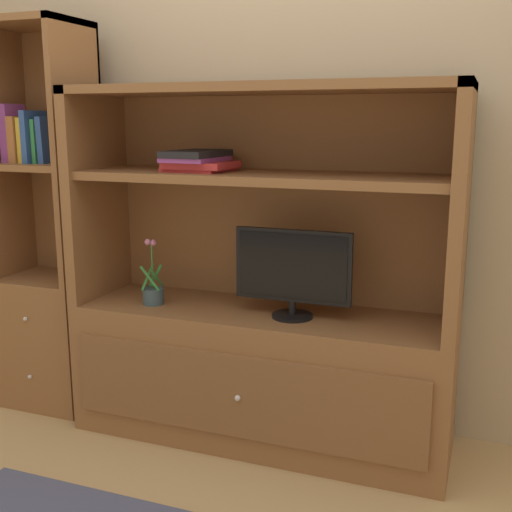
{
  "coord_description": "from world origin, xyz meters",
  "views": [
    {
      "loc": [
        0.9,
        -2.06,
        1.39
      ],
      "look_at": [
        0.0,
        0.35,
        0.83
      ],
      "focal_mm": 44.59,
      "sensor_mm": 36.0,
      "label": 1
    }
  ],
  "objects_px": {
    "potted_plant": "(153,292)",
    "upright_book_row": "(28,138)",
    "tv_monitor": "(293,270)",
    "media_console": "(261,333)",
    "bookshelf_tall": "(51,283)",
    "magazine_stack": "(199,161)"
  },
  "relations": [
    {
      "from": "potted_plant",
      "to": "upright_book_row",
      "type": "distance_m",
      "value": 0.95
    },
    {
      "from": "upright_book_row",
      "to": "potted_plant",
      "type": "bearing_deg",
      "value": -5.98
    },
    {
      "from": "tv_monitor",
      "to": "media_console",
      "type": "bearing_deg",
      "value": 162.54
    },
    {
      "from": "bookshelf_tall",
      "to": "upright_book_row",
      "type": "bearing_deg",
      "value": -170.83
    },
    {
      "from": "tv_monitor",
      "to": "upright_book_row",
      "type": "height_order",
      "value": "upright_book_row"
    },
    {
      "from": "upright_book_row",
      "to": "tv_monitor",
      "type": "bearing_deg",
      "value": -1.83
    },
    {
      "from": "potted_plant",
      "to": "media_console",
      "type": "bearing_deg",
      "value": 9.3
    },
    {
      "from": "magazine_stack",
      "to": "potted_plant",
      "type": "bearing_deg",
      "value": -162.4
    },
    {
      "from": "magazine_stack",
      "to": "upright_book_row",
      "type": "bearing_deg",
      "value": 179.58
    },
    {
      "from": "tv_monitor",
      "to": "potted_plant",
      "type": "distance_m",
      "value": 0.65
    },
    {
      "from": "media_console",
      "to": "bookshelf_tall",
      "type": "height_order",
      "value": "bookshelf_tall"
    },
    {
      "from": "tv_monitor",
      "to": "upright_book_row",
      "type": "xyz_separation_m",
      "value": [
        -1.32,
        0.04,
        0.52
      ]
    },
    {
      "from": "potted_plant",
      "to": "bookshelf_tall",
      "type": "distance_m",
      "value": 0.62
    },
    {
      "from": "magazine_stack",
      "to": "upright_book_row",
      "type": "xyz_separation_m",
      "value": [
        -0.88,
        0.01,
        0.09
      ]
    },
    {
      "from": "tv_monitor",
      "to": "magazine_stack",
      "type": "xyz_separation_m",
      "value": [
        -0.43,
        0.04,
        0.43
      ]
    },
    {
      "from": "media_console",
      "to": "upright_book_row",
      "type": "distance_m",
      "value": 1.42
    },
    {
      "from": "tv_monitor",
      "to": "potted_plant",
      "type": "height_order",
      "value": "tv_monitor"
    },
    {
      "from": "tv_monitor",
      "to": "bookshelf_tall",
      "type": "xyz_separation_m",
      "value": [
        -1.25,
        0.05,
        -0.18
      ]
    },
    {
      "from": "media_console",
      "to": "bookshelf_tall",
      "type": "distance_m",
      "value": 1.1
    },
    {
      "from": "potted_plant",
      "to": "magazine_stack",
      "type": "relative_size",
      "value": 0.92
    },
    {
      "from": "potted_plant",
      "to": "magazine_stack",
      "type": "height_order",
      "value": "magazine_stack"
    },
    {
      "from": "potted_plant",
      "to": "bookshelf_tall",
      "type": "relative_size",
      "value": 0.16
    }
  ]
}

